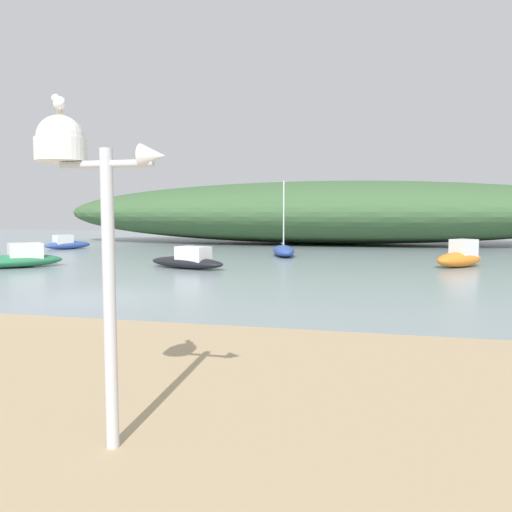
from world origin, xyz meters
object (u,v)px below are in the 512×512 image
sailboat_mid_channel (284,250)px  motorboat_far_left (460,257)px  motorboat_off_point (188,260)px  seagull_on_radar (59,102)px  motorboat_inner_mooring (67,244)px  motorboat_west_reach (18,258)px  mast_structure (78,179)px

sailboat_mid_channel → motorboat_far_left: sailboat_mid_channel is taller
motorboat_off_point → motorboat_far_left: 12.71m
seagull_on_radar → motorboat_inner_mooring: (-18.52, 27.29, -3.09)m
motorboat_west_reach → motorboat_far_left: size_ratio=1.35×
mast_structure → motorboat_west_reach: 20.80m
mast_structure → motorboat_off_point: (-5.53, 17.10, -2.39)m
motorboat_off_point → sailboat_mid_channel: bearing=69.1°
mast_structure → sailboat_mid_channel: sailboat_mid_channel is taller
mast_structure → motorboat_far_left: bearing=72.1°
mast_structure → motorboat_off_point: 18.13m
motorboat_west_reach → motorboat_off_point: bearing=9.9°
mast_structure → motorboat_west_reach: bearing=130.4°
mast_structure → sailboat_mid_channel: (-2.52, 24.96, -2.43)m
mast_structure → motorboat_inner_mooring: mast_structure is taller
motorboat_far_left → seagull_on_radar: bearing=-108.4°
motorboat_off_point → motorboat_far_left: bearing=16.2°
motorboat_inner_mooring → motorboat_off_point: bearing=-37.7°
motorboat_off_point → motorboat_far_left: (12.20, 3.55, 0.11)m
seagull_on_radar → motorboat_west_reach: (-13.22, 15.72, -3.06)m
motorboat_inner_mooring → motorboat_far_left: (25.38, -6.64, 0.10)m
mast_structure → motorboat_far_left: (6.67, 20.65, -2.28)m
seagull_on_radar → motorboat_off_point: (-5.34, 17.09, -3.10)m
motorboat_far_left → sailboat_mid_channel: bearing=154.9°
motorboat_inner_mooring → motorboat_off_point: size_ratio=0.81×
seagull_on_radar → motorboat_west_reach: 20.77m
motorboat_inner_mooring → motorboat_off_point: (13.18, -10.20, -0.01)m
mast_structure → motorboat_far_left: 21.82m
mast_structure → sailboat_mid_channel: bearing=95.8°
mast_structure → sailboat_mid_channel: 25.21m
seagull_on_radar → motorboat_off_point: seagull_on_radar is taller
sailboat_mid_channel → mast_structure: bearing=-84.2°
seagull_on_radar → sailboat_mid_channel: 25.26m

